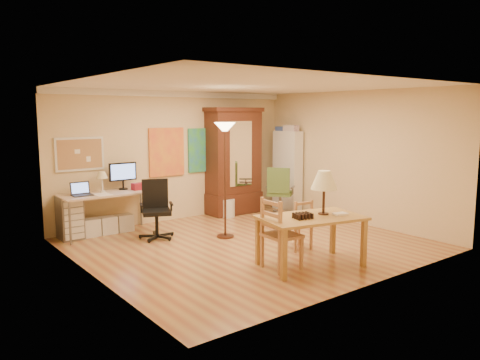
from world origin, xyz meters
TOP-DOWN VIEW (x-y plane):
  - floor at (0.00, 0.00)m, footprint 5.50×5.50m
  - crown_molding at (0.00, 2.46)m, footprint 5.50×0.08m
  - corkboard at (-2.05, 2.47)m, footprint 0.90×0.04m
  - art_panel_left at (-0.25, 2.47)m, footprint 0.80×0.04m
  - art_panel_right at (0.65, 2.47)m, footprint 0.75×0.04m
  - dining_table at (0.07, -1.46)m, footprint 1.65×1.19m
  - ladder_chair_back at (0.43, -0.74)m, footprint 0.42×0.40m
  - ladder_chair_left at (-0.49, -1.30)m, footprint 0.49×0.51m
  - torchiere_lamp at (-0.08, 0.62)m, footprint 0.38×0.38m
  - computer_desk at (-1.65, 2.16)m, footprint 1.73×0.76m
  - office_chair_black at (-1.11, 1.32)m, footprint 0.65×0.65m
  - office_chair_green at (1.89, 1.32)m, footprint 0.70×0.70m
  - drawer_cart at (-2.36, 2.21)m, footprint 0.39×0.46m
  - armoire at (1.30, 2.24)m, footprint 1.29×0.61m
  - bookshelf at (2.55, 1.80)m, footprint 0.28×0.74m
  - wastebin at (0.95, 1.98)m, footprint 0.31×0.31m

SIDE VIEW (x-z plane):
  - floor at x=0.00m, z-range 0.00..0.00m
  - wastebin at x=0.95m, z-range 0.00..0.39m
  - office_chair_black at x=-1.11m, z-range -0.25..0.81m
  - office_chair_green at x=1.89m, z-range -0.26..0.84m
  - drawer_cart at x=-2.36m, z-range 0.00..0.77m
  - ladder_chair_back at x=0.43m, z-range -0.03..0.81m
  - computer_desk at x=-1.65m, z-range -0.17..1.13m
  - ladder_chair_left at x=-0.49m, z-range -0.03..1.01m
  - dining_table at x=0.07m, z-range 0.19..1.59m
  - bookshelf at x=2.55m, z-range 0.00..1.84m
  - armoire at x=1.30m, z-range -0.15..2.22m
  - art_panel_left at x=-0.25m, z-range 0.95..1.95m
  - art_panel_right at x=0.65m, z-range 0.98..1.92m
  - corkboard at x=-2.05m, z-range 1.19..1.81m
  - torchiere_lamp at x=-0.08m, z-range 0.63..2.71m
  - crown_molding at x=0.00m, z-range 2.58..2.70m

